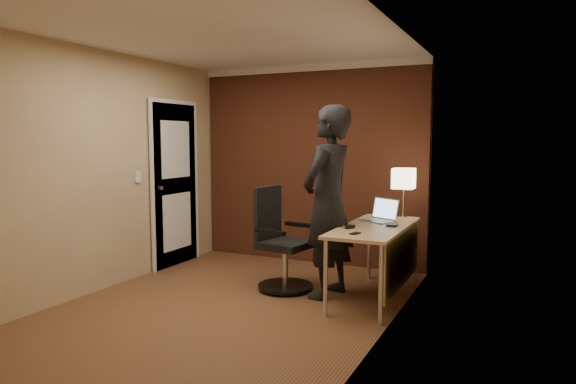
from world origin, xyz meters
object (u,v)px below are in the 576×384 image
at_px(desk_lamp, 404,179).
at_px(phone, 355,233).
at_px(mouse, 349,227).
at_px(person, 328,202).
at_px(office_chair, 280,245).
at_px(wallet, 392,225).
at_px(desk, 382,239).
at_px(laptop, 381,215).

bearing_deg(desk_lamp, phone, -98.33).
distance_m(mouse, person, 0.37).
height_order(office_chair, person, person).
xyz_separation_m(wallet, office_chair, (-1.15, -0.15, -0.27)).
bearing_deg(wallet, person, -165.51).
bearing_deg(desk, office_chair, -174.44).
bearing_deg(desk, mouse, -135.17).
distance_m(desk_lamp, person, 0.98).
bearing_deg(laptop, desk_lamp, 65.64).
height_order(laptop, person, person).
relative_size(phone, person, 0.06).
height_order(mouse, wallet, mouse).
relative_size(laptop, phone, 3.58).
xyz_separation_m(desk, laptop, (-0.10, 0.33, 0.19)).
distance_m(desk_lamp, mouse, 1.04).
relative_size(mouse, phone, 0.87).
xyz_separation_m(desk, mouse, (-0.25, -0.25, 0.14)).
bearing_deg(person, phone, 55.85).
bearing_deg(wallet, desk, -153.11).
bearing_deg(person, office_chair, -81.98).
relative_size(desk, laptop, 3.64).
xyz_separation_m(laptop, person, (-0.43, -0.44, 0.16)).
height_order(mouse, person, person).
xyz_separation_m(office_chair, person, (0.54, -0.01, 0.49)).
distance_m(desk_lamp, laptop, 0.51).
height_order(desk, office_chair, office_chair).
xyz_separation_m(laptop, office_chair, (-0.96, -0.43, -0.33)).
bearing_deg(desk_lamp, desk, -94.63).
bearing_deg(person, mouse, 72.36).
bearing_deg(mouse, wallet, 65.53).
distance_m(desk_lamp, phone, 1.24).
bearing_deg(phone, laptop, 103.72).
bearing_deg(desk, person, -167.71).
distance_m(laptop, office_chair, 1.10).
bearing_deg(phone, desk, 91.91).
bearing_deg(wallet, mouse, -138.94).
relative_size(desk_lamp, laptop, 1.30).
distance_m(mouse, phone, 0.28).
distance_m(wallet, office_chair, 1.19).
xyz_separation_m(desk, phone, (-0.12, -0.50, 0.13)).
relative_size(office_chair, person, 0.55).
xyz_separation_m(desk, office_chair, (-1.06, -0.10, -0.13)).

